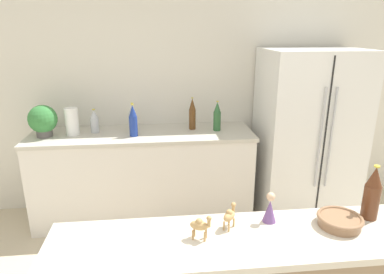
# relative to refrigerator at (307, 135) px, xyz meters

# --- Properties ---
(wall_back) EXTENTS (8.00, 0.06, 2.55)m
(wall_back) POSITION_rel_refrigerator_xyz_m (-1.33, 0.40, 0.43)
(wall_back) COLOR silver
(wall_back) RESTS_ON ground_plane
(back_counter) EXTENTS (2.16, 0.63, 0.91)m
(back_counter) POSITION_rel_refrigerator_xyz_m (-1.65, 0.07, -0.39)
(back_counter) COLOR silver
(back_counter) RESTS_ON ground_plane
(refrigerator) EXTENTS (0.95, 0.73, 1.70)m
(refrigerator) POSITION_rel_refrigerator_xyz_m (0.00, 0.00, 0.00)
(refrigerator) COLOR white
(refrigerator) RESTS_ON ground_plane
(potted_plant) EXTENTS (0.26, 0.26, 0.30)m
(potted_plant) POSITION_rel_refrigerator_xyz_m (-2.55, 0.04, 0.22)
(potted_plant) COLOR #595451
(potted_plant) RESTS_ON back_counter
(paper_towel_roll) EXTENTS (0.12, 0.12, 0.26)m
(paper_towel_roll) POSITION_rel_refrigerator_xyz_m (-2.30, 0.07, 0.19)
(paper_towel_roll) COLOR white
(paper_towel_roll) RESTS_ON back_counter
(back_bottle_0) EXTENTS (0.07, 0.07, 0.32)m
(back_bottle_0) POSITION_rel_refrigerator_xyz_m (-1.15, 0.14, 0.22)
(back_bottle_0) COLOR brown
(back_bottle_0) RESTS_ON back_counter
(back_bottle_1) EXTENTS (0.08, 0.08, 0.23)m
(back_bottle_1) POSITION_rel_refrigerator_xyz_m (-2.10, 0.13, 0.17)
(back_bottle_1) COLOR #B2B7BC
(back_bottle_1) RESTS_ON back_counter
(back_bottle_2) EXTENTS (0.08, 0.08, 0.31)m
(back_bottle_2) POSITION_rel_refrigerator_xyz_m (-1.72, -0.03, 0.21)
(back_bottle_2) COLOR navy
(back_bottle_2) RESTS_ON back_counter
(back_bottle_3) EXTENTS (0.07, 0.07, 0.30)m
(back_bottle_3) POSITION_rel_refrigerator_xyz_m (-0.91, 0.07, 0.21)
(back_bottle_3) COLOR #2D6033
(back_bottle_3) RESTS_ON back_counter
(back_bottle_4) EXTENTS (0.08, 0.08, 0.28)m
(back_bottle_4) POSITION_rel_refrigerator_xyz_m (-1.74, 0.16, 0.20)
(back_bottle_4) COLOR #B2B7BC
(back_bottle_4) RESTS_ON back_counter
(wine_bottle) EXTENTS (0.08, 0.08, 0.29)m
(wine_bottle) POSITION_rel_refrigerator_xyz_m (-0.43, -1.68, 0.24)
(wine_bottle) COLOR #562D19
(wine_bottle) RESTS_ON bar_counter
(fruit_bowl) EXTENTS (0.22, 0.22, 0.06)m
(fruit_bowl) POSITION_rel_refrigerator_xyz_m (-0.62, -1.74, 0.13)
(fruit_bowl) COLOR #8C6647
(fruit_bowl) RESTS_ON bar_counter
(camel_figurine) EXTENTS (0.10, 0.07, 0.13)m
(camel_figurine) POSITION_rel_refrigerator_xyz_m (-1.32, -1.78, 0.17)
(camel_figurine) COLOR tan
(camel_figurine) RESTS_ON bar_counter
(camel_figurine_second) EXTENTS (0.09, 0.09, 0.12)m
(camel_figurine_second) POSITION_rel_refrigerator_xyz_m (-1.17, -1.70, 0.17)
(camel_figurine_second) COLOR tan
(camel_figurine_second) RESTS_ON bar_counter
(wise_man_figurine_crimson) EXTENTS (0.07, 0.07, 0.16)m
(wise_man_figurine_crimson) POSITION_rel_refrigerator_xyz_m (-0.95, -1.66, 0.17)
(wise_man_figurine_crimson) COLOR #6B4784
(wise_man_figurine_crimson) RESTS_ON bar_counter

